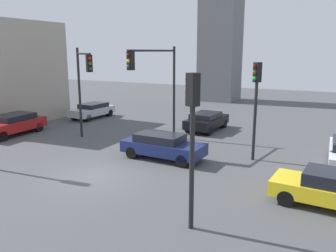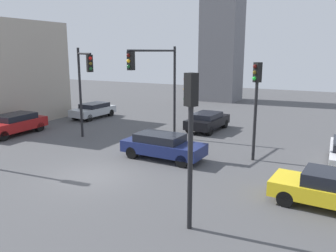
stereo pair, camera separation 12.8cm
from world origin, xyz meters
TOP-DOWN VIEW (x-y plane):
  - ground_plane at (0.00, 0.00)m, footprint 84.28×84.28m
  - traffic_light_0 at (-0.26, 6.27)m, footprint 0.88×4.44m
  - traffic_light_1 at (-4.64, 4.93)m, footprint 2.49×1.74m
  - traffic_light_2 at (5.87, 5.86)m, footprint 0.44×0.49m
  - traffic_light_3 at (5.88, -2.31)m, footprint 0.49×0.42m
  - car_0 at (-10.24, 3.85)m, footprint 2.13×4.60m
  - car_1 at (9.91, 1.49)m, footprint 4.32×2.03m
  - car_3 at (1.12, 11.34)m, footprint 2.07×4.23m
  - car_4 at (1.53, 3.82)m, footprint 4.47×1.88m
  - car_5 at (-9.40, 11.28)m, footprint 1.93×4.19m

SIDE VIEW (x-z plane):
  - ground_plane at x=0.00m, z-range 0.00..0.00m
  - car_5 at x=-9.40m, z-range 0.05..1.32m
  - car_3 at x=1.12m, z-range 0.06..1.38m
  - car_1 at x=9.91m, z-range 0.04..1.41m
  - car_4 at x=1.53m, z-range 0.05..1.42m
  - car_0 at x=-10.24m, z-range 0.06..1.47m
  - traffic_light_3 at x=5.88m, z-range 1.00..6.03m
  - traffic_light_2 at x=5.87m, z-range 1.01..6.13m
  - traffic_light_1 at x=-4.64m, z-range 1.13..7.02m
  - traffic_light_0 at x=-0.26m, z-range 1.30..7.26m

